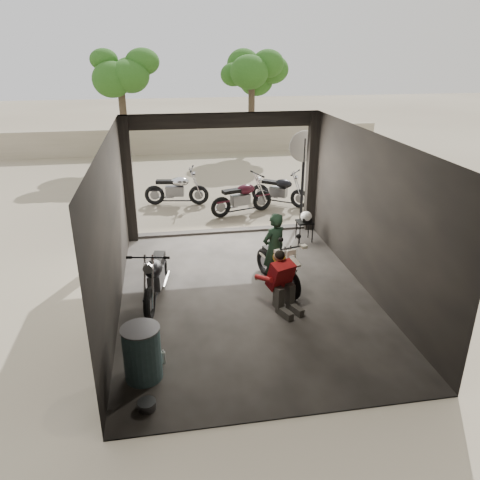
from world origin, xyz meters
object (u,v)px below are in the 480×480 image
object	(u,v)px
rider	(274,249)
outside_bike_b	(242,195)
outside_bike_a	(176,187)
mechanic	(285,284)
outside_bike_c	(280,188)
stool	(305,224)
oil_drum	(142,354)
sign_post	(304,161)
helmet	(306,217)
left_bike	(155,273)
main_bike	(278,262)

from	to	relation	value
rider	outside_bike_b	bearing A→B (deg)	-118.45
outside_bike_a	mechanic	distance (m)	7.13
outside_bike_c	rider	bearing A→B (deg)	-160.02
stool	oil_drum	size ratio (longest dim) A/B	0.63
rider	outside_bike_a	bearing A→B (deg)	-99.83
stool	outside_bike_a	bearing A→B (deg)	130.80
rider	sign_post	xyz separation A→B (m)	(1.70, 3.65, 0.99)
mechanic	oil_drum	distance (m)	3.03
helmet	mechanic	bearing A→B (deg)	-107.24
left_bike	helmet	bearing A→B (deg)	42.70
outside_bike_b	stool	size ratio (longest dim) A/B	3.20
left_bike	oil_drum	world-z (taller)	left_bike
outside_bike_a	outside_bike_c	distance (m)	3.29
outside_bike_c	helmet	size ratio (longest dim) A/B	5.50
main_bike	outside_bike_b	xyz separation A→B (m)	(0.05, 4.66, 0.06)
outside_bike_c	helmet	bearing A→B (deg)	-146.16
outside_bike_a	sign_post	xyz separation A→B (m)	(3.48, -2.14, 1.18)
left_bike	helmet	distance (m)	4.52
sign_post	left_bike	bearing A→B (deg)	-139.20
left_bike	stool	world-z (taller)	left_bike
mechanic	oil_drum	world-z (taller)	mechanic
outside_bike_a	oil_drum	xyz separation A→B (m)	(-0.87, -8.47, -0.16)
sign_post	main_bike	bearing A→B (deg)	-116.24
main_bike	oil_drum	bearing A→B (deg)	-151.14
outside_bike_a	rider	bearing A→B (deg)	-153.82
main_bike	outside_bike_c	size ratio (longest dim) A/B	0.97
outside_bike_b	sign_post	size ratio (longest dim) A/B	0.68
outside_bike_a	oil_drum	world-z (taller)	outside_bike_a
outside_bike_c	mechanic	world-z (taller)	mechanic
outside_bike_b	helmet	bearing A→B (deg)	-171.12
rider	sign_post	world-z (taller)	sign_post
stool	left_bike	bearing A→B (deg)	-147.04
stool	oil_drum	distance (m)	6.29
outside_bike_a	helmet	world-z (taller)	outside_bike_a
left_bike	outside_bike_b	xyz separation A→B (m)	(2.57, 4.86, 0.00)
main_bike	oil_drum	distance (m)	3.76
left_bike	rider	world-z (taller)	rider
left_bike	outside_bike_b	size ratio (longest dim) A/B	1.00
stool	main_bike	bearing A→B (deg)	-119.33
outside_bike_c	oil_drum	distance (m)	8.90
outside_bike_b	oil_drum	xyz separation A→B (m)	(-2.78, -7.25, -0.16)
oil_drum	helmet	bearing A→B (deg)	50.14
oil_drum	outside_bike_b	bearing A→B (deg)	69.03
outside_bike_b	rider	size ratio (longest dim) A/B	1.11
outside_bike_b	rider	bearing A→B (deg)	160.42
mechanic	helmet	distance (m)	3.56
helmet	oil_drum	size ratio (longest dim) A/B	0.35
stool	outside_bike_b	bearing A→B (deg)	117.01
outside_bike_c	sign_post	world-z (taller)	sign_post
outside_bike_b	stool	distance (m)	2.69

